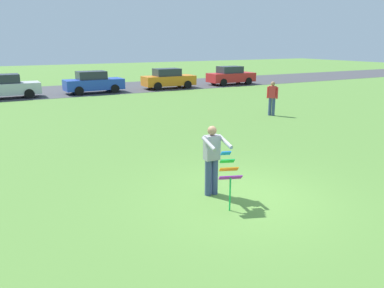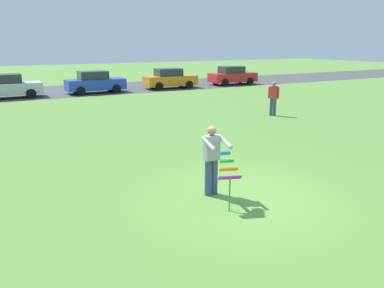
{
  "view_description": "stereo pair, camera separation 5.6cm",
  "coord_description": "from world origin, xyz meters",
  "px_view_note": "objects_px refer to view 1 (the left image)",
  "views": [
    {
      "loc": [
        -5.09,
        -6.84,
        3.63
      ],
      "look_at": [
        -0.6,
        1.51,
        1.05
      ],
      "focal_mm": 35.06,
      "sensor_mm": 36.0,
      "label": 1
    },
    {
      "loc": [
        -5.04,
        -6.87,
        3.63
      ],
      "look_at": [
        -0.6,
        1.51,
        1.05
      ],
      "focal_mm": 35.06,
      "sensor_mm": 36.0,
      "label": 2
    }
  ],
  "objects_px": {
    "parked_car_orange": "(168,79)",
    "person_kite_flyer": "(212,158)",
    "kite_held": "(229,172)",
    "person_walker_near": "(272,97)",
    "parked_car_red": "(231,76)",
    "parked_car_blue": "(93,83)",
    "parked_car_silver": "(5,87)"
  },
  "relations": [
    {
      "from": "parked_car_orange",
      "to": "person_kite_flyer",
      "type": "bearing_deg",
      "value": -112.08
    },
    {
      "from": "person_kite_flyer",
      "to": "kite_held",
      "type": "distance_m",
      "value": 0.82
    },
    {
      "from": "person_walker_near",
      "to": "parked_car_red",
      "type": "bearing_deg",
      "value": 64.25
    },
    {
      "from": "parked_car_blue",
      "to": "parked_car_orange",
      "type": "xyz_separation_m",
      "value": [
        6.05,
        0.0,
        0.0
      ]
    },
    {
      "from": "parked_car_red",
      "to": "kite_held",
      "type": "bearing_deg",
      "value": -124.13
    },
    {
      "from": "kite_held",
      "to": "parked_car_blue",
      "type": "relative_size",
      "value": 0.29
    },
    {
      "from": "parked_car_blue",
      "to": "person_kite_flyer",
      "type": "bearing_deg",
      "value": -96.29
    },
    {
      "from": "kite_held",
      "to": "parked_car_silver",
      "type": "height_order",
      "value": "parked_car_silver"
    },
    {
      "from": "parked_car_orange",
      "to": "parked_car_red",
      "type": "xyz_separation_m",
      "value": [
        6.07,
        -0.0,
        0.0
      ]
    },
    {
      "from": "parked_car_blue",
      "to": "parked_car_silver",
      "type": "bearing_deg",
      "value": 180.0
    },
    {
      "from": "person_kite_flyer",
      "to": "parked_car_orange",
      "type": "distance_m",
      "value": 22.11
    },
    {
      "from": "parked_car_silver",
      "to": "kite_held",
      "type": "bearing_deg",
      "value": -80.63
    },
    {
      "from": "parked_car_orange",
      "to": "person_walker_near",
      "type": "bearing_deg",
      "value": -91.04
    },
    {
      "from": "parked_car_silver",
      "to": "parked_car_red",
      "type": "distance_m",
      "value": 17.95
    },
    {
      "from": "person_walker_near",
      "to": "kite_held",
      "type": "bearing_deg",
      "value": -134.65
    },
    {
      "from": "parked_car_silver",
      "to": "parked_car_blue",
      "type": "bearing_deg",
      "value": -0.0
    },
    {
      "from": "person_kite_flyer",
      "to": "parked_car_silver",
      "type": "relative_size",
      "value": 0.41
    },
    {
      "from": "kite_held",
      "to": "parked_car_orange",
      "type": "relative_size",
      "value": 0.3
    },
    {
      "from": "parked_car_orange",
      "to": "parked_car_blue",
      "type": "bearing_deg",
      "value": -179.99
    },
    {
      "from": "parked_car_blue",
      "to": "person_walker_near",
      "type": "relative_size",
      "value": 2.45
    },
    {
      "from": "kite_held",
      "to": "parked_car_silver",
      "type": "relative_size",
      "value": 0.3
    },
    {
      "from": "kite_held",
      "to": "parked_car_red",
      "type": "xyz_separation_m",
      "value": [
        14.44,
        21.3,
        -0.09
      ]
    },
    {
      "from": "parked_car_blue",
      "to": "parked_car_red",
      "type": "distance_m",
      "value": 12.12
    },
    {
      "from": "kite_held",
      "to": "parked_car_red",
      "type": "height_order",
      "value": "parked_car_red"
    },
    {
      "from": "parked_car_red",
      "to": "person_walker_near",
      "type": "relative_size",
      "value": 2.44
    },
    {
      "from": "parked_car_red",
      "to": "person_walker_near",
      "type": "bearing_deg",
      "value": -115.75
    },
    {
      "from": "parked_car_silver",
      "to": "parked_car_red",
      "type": "xyz_separation_m",
      "value": [
        17.95,
        0.0,
        0.0
      ]
    },
    {
      "from": "parked_car_blue",
      "to": "person_walker_near",
      "type": "bearing_deg",
      "value": -66.0
    },
    {
      "from": "kite_held",
      "to": "parked_car_orange",
      "type": "height_order",
      "value": "parked_car_orange"
    },
    {
      "from": "parked_car_blue",
      "to": "person_walker_near",
      "type": "height_order",
      "value": "person_walker_near"
    },
    {
      "from": "kite_held",
      "to": "parked_car_orange",
      "type": "xyz_separation_m",
      "value": [
        8.37,
        21.3,
        -0.09
      ]
    },
    {
      "from": "parked_car_silver",
      "to": "parked_car_red",
      "type": "bearing_deg",
      "value": 0.0
    }
  ]
}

